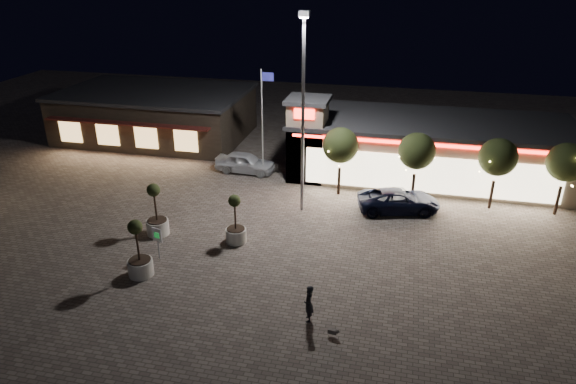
% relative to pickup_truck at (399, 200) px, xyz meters
% --- Properties ---
extents(ground, '(90.00, 90.00, 0.00)m').
position_rel_pickup_truck_xyz_m(ground, '(-8.14, -9.23, -0.73)').
color(ground, '#73665D').
rests_on(ground, ground).
extents(retail_building, '(20.40, 8.40, 6.10)m').
position_rel_pickup_truck_xyz_m(retail_building, '(1.36, 6.58, 1.48)').
color(retail_building, tan).
rests_on(retail_building, ground).
extents(restaurant_building, '(16.40, 11.00, 4.30)m').
position_rel_pickup_truck_xyz_m(restaurant_building, '(-22.14, 10.74, 1.43)').
color(restaurant_building, '#382D23').
rests_on(restaurant_building, ground).
extents(floodlight_pole, '(0.60, 0.40, 12.38)m').
position_rel_pickup_truck_xyz_m(floodlight_pole, '(-6.14, -1.23, 6.29)').
color(floodlight_pole, gray).
rests_on(floodlight_pole, ground).
extents(flagpole, '(0.95, 0.10, 8.00)m').
position_rel_pickup_truck_xyz_m(flagpole, '(-10.04, 3.77, 4.01)').
color(flagpole, white).
rests_on(flagpole, ground).
extents(string_tree_a, '(2.42, 2.42, 4.79)m').
position_rel_pickup_truck_xyz_m(string_tree_a, '(-4.14, 1.77, 2.83)').
color(string_tree_a, '#332319').
rests_on(string_tree_a, ground).
extents(string_tree_b, '(2.42, 2.42, 4.79)m').
position_rel_pickup_truck_xyz_m(string_tree_b, '(0.86, 1.77, 2.83)').
color(string_tree_b, '#332319').
rests_on(string_tree_b, ground).
extents(string_tree_c, '(2.42, 2.42, 4.79)m').
position_rel_pickup_truck_xyz_m(string_tree_c, '(5.86, 1.77, 2.83)').
color(string_tree_c, '#332319').
rests_on(string_tree_c, ground).
extents(string_tree_d, '(2.42, 2.42, 4.79)m').
position_rel_pickup_truck_xyz_m(string_tree_d, '(9.86, 1.77, 2.83)').
color(string_tree_d, '#332319').
rests_on(string_tree_d, ground).
extents(pickup_truck, '(5.68, 3.60, 1.46)m').
position_rel_pickup_truck_xyz_m(pickup_truck, '(0.00, 0.00, 0.00)').
color(pickup_truck, black).
rests_on(pickup_truck, ground).
extents(white_sedan, '(4.66, 2.05, 1.56)m').
position_rel_pickup_truck_xyz_m(white_sedan, '(-11.70, 4.17, 0.05)').
color(white_sedan, silver).
rests_on(white_sedan, ground).
extents(pedestrian, '(0.58, 0.74, 1.80)m').
position_rel_pickup_truck_xyz_m(pedestrian, '(-3.57, -12.25, 0.17)').
color(pedestrian, black).
rests_on(pedestrian, ground).
extents(dog, '(0.51, 0.22, 0.27)m').
position_rel_pickup_truck_xyz_m(dog, '(-2.29, -13.11, -0.46)').
color(dog, '#59514C').
rests_on(dog, ground).
extents(planter_left, '(1.32, 1.32, 3.25)m').
position_rel_pickup_truck_xyz_m(planter_left, '(-13.84, -6.36, 0.27)').
color(planter_left, beige).
rests_on(planter_left, ground).
extents(planter_mid, '(1.30, 1.30, 3.18)m').
position_rel_pickup_truck_xyz_m(planter_mid, '(-12.73, -10.59, 0.25)').
color(planter_mid, beige).
rests_on(planter_mid, ground).
extents(planter_right, '(1.21, 1.21, 2.97)m').
position_rel_pickup_truck_xyz_m(planter_right, '(-9.02, -6.18, 0.19)').
color(planter_right, beige).
rests_on(planter_right, ground).
extents(valet_sign, '(0.61, 0.20, 1.86)m').
position_rel_pickup_truck_xyz_m(valet_sign, '(-12.53, -8.91, 0.57)').
color(valet_sign, gray).
rests_on(valet_sign, ground).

